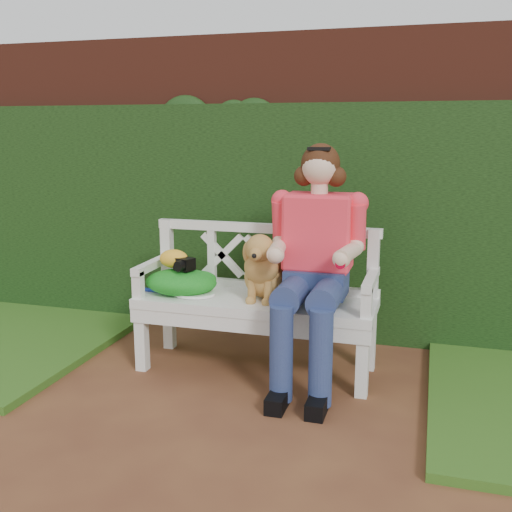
# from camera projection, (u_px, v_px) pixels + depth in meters

# --- Properties ---
(ground) EXTENTS (60.00, 60.00, 0.00)m
(ground) POSITION_uv_depth(u_px,v_px,m) (200.00, 436.00, 3.03)
(ground) COLOR #532C1C
(brick_wall) EXTENTS (10.00, 0.30, 2.20)m
(brick_wall) POSITION_uv_depth(u_px,v_px,m) (290.00, 185.00, 4.58)
(brick_wall) COLOR #5E271A
(brick_wall) RESTS_ON ground
(ivy_hedge) EXTENTS (10.00, 0.18, 1.70)m
(ivy_hedge) POSITION_uv_depth(u_px,v_px,m) (282.00, 222.00, 4.42)
(ivy_hedge) COLOR #254C1A
(ivy_hedge) RESTS_ON ground
(garden_bench) EXTENTS (1.61, 0.68, 0.48)m
(garden_bench) POSITION_uv_depth(u_px,v_px,m) (256.00, 334.00, 3.82)
(garden_bench) COLOR white
(garden_bench) RESTS_ON ground
(seated_woman) EXTENTS (0.84, 0.97, 1.44)m
(seated_woman) POSITION_uv_depth(u_px,v_px,m) (316.00, 266.00, 3.59)
(seated_woman) COLOR red
(seated_woman) RESTS_ON ground
(dog) EXTENTS (0.36, 0.44, 0.43)m
(dog) POSITION_uv_depth(u_px,v_px,m) (264.00, 265.00, 3.72)
(dog) COLOR #954A22
(dog) RESTS_ON garden_bench
(tennis_racket) EXTENTS (0.57, 0.34, 0.03)m
(tennis_racket) POSITION_uv_depth(u_px,v_px,m) (190.00, 293.00, 3.83)
(tennis_racket) COLOR silver
(tennis_racket) RESTS_ON garden_bench
(green_bag) EXTENTS (0.55, 0.47, 0.16)m
(green_bag) POSITION_uv_depth(u_px,v_px,m) (181.00, 281.00, 3.86)
(green_bag) COLOR green
(green_bag) RESTS_ON garden_bench
(camera_item) EXTENTS (0.14, 0.13, 0.08)m
(camera_item) POSITION_uv_depth(u_px,v_px,m) (184.00, 264.00, 3.82)
(camera_item) COLOR black
(camera_item) RESTS_ON green_bag
(baseball_glove) EXTENTS (0.20, 0.16, 0.12)m
(baseball_glove) POSITION_uv_depth(u_px,v_px,m) (174.00, 259.00, 3.87)
(baseball_glove) COLOR gold
(baseball_glove) RESTS_ON green_bag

